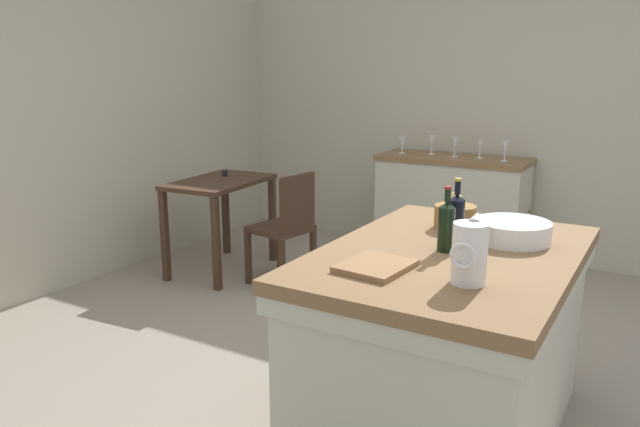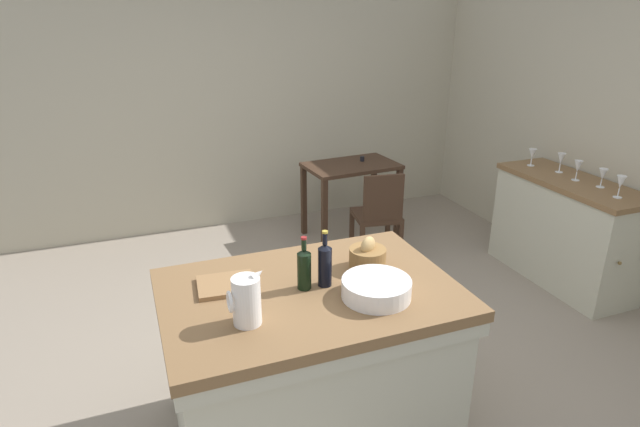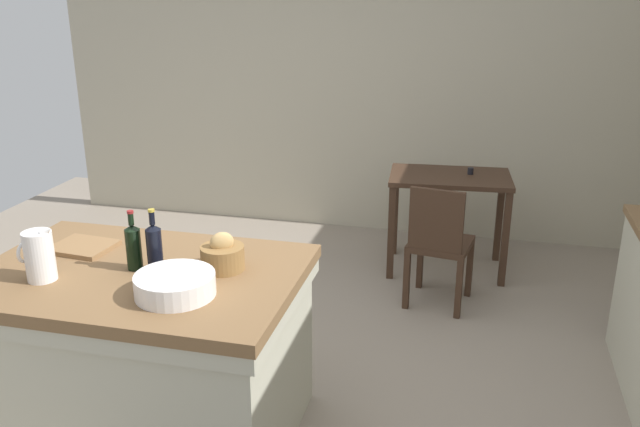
{
  "view_description": "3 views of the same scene",
  "coord_description": "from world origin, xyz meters",
  "px_view_note": "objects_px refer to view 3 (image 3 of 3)",
  "views": [
    {
      "loc": [
        -2.84,
        -1.42,
        1.66
      ],
      "look_at": [
        0.23,
        0.4,
        0.8
      ],
      "focal_mm": 34.32,
      "sensor_mm": 36.0,
      "label": 1
    },
    {
      "loc": [
        -1.15,
        -2.84,
        2.23
      ],
      "look_at": [
        0.06,
        0.32,
        0.9
      ],
      "focal_mm": 29.62,
      "sensor_mm": 36.0,
      "label": 2
    },
    {
      "loc": [
        1.15,
        -3.16,
        2.16
      ],
      "look_at": [
        0.27,
        0.41,
        0.87
      ],
      "focal_mm": 37.49,
      "sensor_mm": 36.0,
      "label": 3
    }
  ],
  "objects_px": {
    "writing_desk": "(449,191)",
    "bread_basket": "(223,256)",
    "pitcher": "(39,255)",
    "wine_bottle_amber": "(133,246)",
    "cutting_board": "(83,247)",
    "wooden_chair": "(439,242)",
    "island_table": "(146,347)",
    "wine_bottle_dark": "(154,247)",
    "wash_bowl": "(175,285)"
  },
  "relations": [
    {
      "from": "island_table",
      "to": "bread_basket",
      "type": "distance_m",
      "value": 0.62
    },
    {
      "from": "pitcher",
      "to": "bread_basket",
      "type": "distance_m",
      "value": 0.81
    },
    {
      "from": "cutting_board",
      "to": "wine_bottle_amber",
      "type": "height_order",
      "value": "wine_bottle_amber"
    },
    {
      "from": "writing_desk",
      "to": "wash_bowl",
      "type": "xyz_separation_m",
      "value": [
        -1.02,
        -2.58,
        0.29
      ]
    },
    {
      "from": "cutting_board",
      "to": "bread_basket",
      "type": "bearing_deg",
      "value": -4.57
    },
    {
      "from": "pitcher",
      "to": "wine_bottle_dark",
      "type": "height_order",
      "value": "wine_bottle_dark"
    },
    {
      "from": "pitcher",
      "to": "bread_basket",
      "type": "height_order",
      "value": "pitcher"
    },
    {
      "from": "wine_bottle_dark",
      "to": "pitcher",
      "type": "bearing_deg",
      "value": -156.08
    },
    {
      "from": "wine_bottle_amber",
      "to": "cutting_board",
      "type": "bearing_deg",
      "value": 157.54
    },
    {
      "from": "pitcher",
      "to": "wine_bottle_amber",
      "type": "height_order",
      "value": "wine_bottle_amber"
    },
    {
      "from": "island_table",
      "to": "wash_bowl",
      "type": "xyz_separation_m",
      "value": [
        0.28,
        -0.19,
        0.45
      ]
    },
    {
      "from": "cutting_board",
      "to": "wine_bottle_dark",
      "type": "bearing_deg",
      "value": -18.41
    },
    {
      "from": "writing_desk",
      "to": "wine_bottle_dark",
      "type": "relative_size",
      "value": 3.09
    },
    {
      "from": "wash_bowl",
      "to": "cutting_board",
      "type": "xyz_separation_m",
      "value": [
        -0.68,
        0.36,
        -0.04
      ]
    },
    {
      "from": "pitcher",
      "to": "writing_desk",
      "type": "bearing_deg",
      "value": 57.06
    },
    {
      "from": "wooden_chair",
      "to": "wash_bowl",
      "type": "xyz_separation_m",
      "value": [
        -1.0,
        -1.92,
        0.45
      ]
    },
    {
      "from": "wooden_chair",
      "to": "island_table",
      "type": "bearing_deg",
      "value": -126.54
    },
    {
      "from": "cutting_board",
      "to": "wine_bottle_amber",
      "type": "distance_m",
      "value": 0.42
    },
    {
      "from": "pitcher",
      "to": "cutting_board",
      "type": "distance_m",
      "value": 0.38
    },
    {
      "from": "wine_bottle_dark",
      "to": "wine_bottle_amber",
      "type": "xyz_separation_m",
      "value": [
        -0.11,
        0.01,
        -0.01
      ]
    },
    {
      "from": "cutting_board",
      "to": "wine_bottle_dark",
      "type": "distance_m",
      "value": 0.52
    },
    {
      "from": "wine_bottle_dark",
      "to": "bread_basket",
      "type": "bearing_deg",
      "value": 18.78
    },
    {
      "from": "bread_basket",
      "to": "wine_bottle_amber",
      "type": "height_order",
      "value": "wine_bottle_amber"
    },
    {
      "from": "pitcher",
      "to": "wine_bottle_dark",
      "type": "relative_size",
      "value": 0.89
    },
    {
      "from": "island_table",
      "to": "pitcher",
      "type": "xyz_separation_m",
      "value": [
        -0.37,
        -0.19,
        0.52
      ]
    },
    {
      "from": "wash_bowl",
      "to": "bread_basket",
      "type": "relative_size",
      "value": 1.7
    },
    {
      "from": "wooden_chair",
      "to": "wine_bottle_dark",
      "type": "xyz_separation_m",
      "value": [
        -1.19,
        -1.71,
        0.53
      ]
    },
    {
      "from": "bread_basket",
      "to": "island_table",
      "type": "bearing_deg",
      "value": -163.86
    },
    {
      "from": "cutting_board",
      "to": "island_table",
      "type": "bearing_deg",
      "value": -23.43
    },
    {
      "from": "wash_bowl",
      "to": "writing_desk",
      "type": "bearing_deg",
      "value": 68.46
    },
    {
      "from": "bread_basket",
      "to": "wine_bottle_amber",
      "type": "distance_m",
      "value": 0.41
    },
    {
      "from": "wash_bowl",
      "to": "wine_bottle_dark",
      "type": "bearing_deg",
      "value": 133.56
    },
    {
      "from": "writing_desk",
      "to": "pitcher",
      "type": "distance_m",
      "value": 3.09
    },
    {
      "from": "cutting_board",
      "to": "writing_desk",
      "type": "bearing_deg",
      "value": 52.56
    },
    {
      "from": "bread_basket",
      "to": "wine_bottle_dark",
      "type": "distance_m",
      "value": 0.31
    },
    {
      "from": "wine_bottle_dark",
      "to": "island_table",
      "type": "bearing_deg",
      "value": -173.09
    },
    {
      "from": "pitcher",
      "to": "wash_bowl",
      "type": "xyz_separation_m",
      "value": [
        0.65,
        -0.0,
        -0.07
      ]
    },
    {
      "from": "writing_desk",
      "to": "wooden_chair",
      "type": "distance_m",
      "value": 0.68
    },
    {
      "from": "bread_basket",
      "to": "writing_desk",
      "type": "bearing_deg",
      "value": 67.96
    },
    {
      "from": "cutting_board",
      "to": "wooden_chair",
      "type": "bearing_deg",
      "value": 42.87
    },
    {
      "from": "bread_basket",
      "to": "cutting_board",
      "type": "relative_size",
      "value": 0.7
    },
    {
      "from": "cutting_board",
      "to": "wine_bottle_amber",
      "type": "bearing_deg",
      "value": -22.46
    },
    {
      "from": "wash_bowl",
      "to": "wine_bottle_amber",
      "type": "distance_m",
      "value": 0.38
    },
    {
      "from": "wash_bowl",
      "to": "cutting_board",
      "type": "relative_size",
      "value": 1.2
    },
    {
      "from": "bread_basket",
      "to": "wine_bottle_amber",
      "type": "relative_size",
      "value": 0.71
    },
    {
      "from": "wooden_chair",
      "to": "wine_bottle_amber",
      "type": "height_order",
      "value": "wine_bottle_amber"
    },
    {
      "from": "bread_basket",
      "to": "wine_bottle_dark",
      "type": "xyz_separation_m",
      "value": [
        -0.29,
        -0.1,
        0.06
      ]
    },
    {
      "from": "writing_desk",
      "to": "bread_basket",
      "type": "distance_m",
      "value": 2.47
    },
    {
      "from": "wine_bottle_dark",
      "to": "wash_bowl",
      "type": "bearing_deg",
      "value": -46.44
    },
    {
      "from": "wine_bottle_amber",
      "to": "wine_bottle_dark",
      "type": "bearing_deg",
      "value": -3.38
    }
  ]
}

